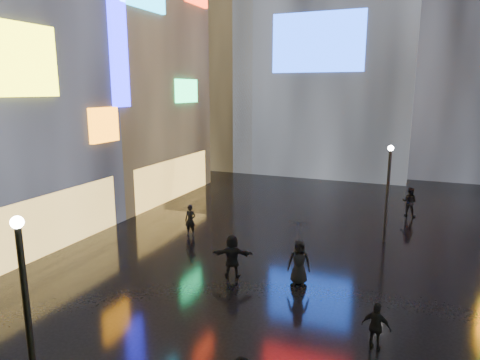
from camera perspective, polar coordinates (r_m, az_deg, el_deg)
The scene contains 11 objects.
ground at distance 23.16m, azimuth 7.61°, elevation -8.36°, with size 140.00×140.00×0.00m, color black.
building_left_far at distance 34.60m, azimuth -16.59°, elevation 16.41°, with size 10.28×12.00×22.00m.
tower_flank_left at distance 47.49m, azimuth -2.00°, elevation 17.97°, with size 10.00×10.00×26.00m, color black.
lamp_near at distance 11.68m, azimuth -26.57°, elevation -14.98°, with size 0.30×0.30×5.20m.
lamp_far at distance 23.71m, azimuth 19.12°, elevation -1.02°, with size 0.30×0.30×5.20m.
pedestrian_3 at distance 14.66m, azimuth 17.71°, elevation -18.15°, with size 0.91×0.38×1.55m, color black.
pedestrian_4 at distance 18.29m, azimuth 7.88°, elevation -10.80°, with size 0.93×0.61×1.91m, color black.
pedestrian_5 at distance 18.76m, azimuth -1.05°, elevation -10.11°, with size 1.75×0.56×1.89m, color black.
pedestrian_6 at distance 24.10m, azimuth -6.63°, elevation -5.36°, with size 0.63×0.41×1.72m, color black.
pedestrian_7 at distance 29.55m, azimuth 21.66°, elevation -2.72°, with size 0.92×0.72×1.89m, color black.
umbrella_2 at distance 17.81m, azimuth 8.01°, elevation -6.73°, with size 0.90×0.92×0.83m, color black.
Camera 1 is at (5.36, -1.07, 7.98)m, focal length 32.00 mm.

